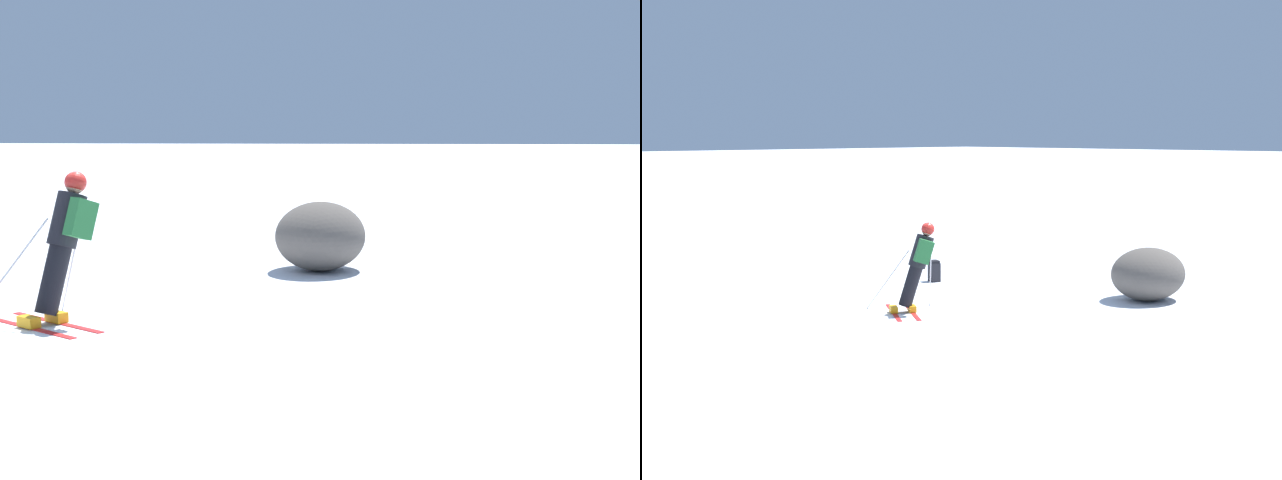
{
  "view_description": "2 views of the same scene",
  "coord_description": "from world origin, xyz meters",
  "views": [
    {
      "loc": [
        10.75,
        4.45,
        2.2
      ],
      "look_at": [
        1.46,
        3.22,
        1.06
      ],
      "focal_mm": 50.0,
      "sensor_mm": 36.0,
      "label": 1
    },
    {
      "loc": [
        12.37,
        12.83,
        3.45
      ],
      "look_at": [
        0.98,
        1.34,
        1.5
      ],
      "focal_mm": 50.0,
      "sensor_mm": 36.0,
      "label": 2
    }
  ],
  "objects": [
    {
      "name": "skier",
      "position": [
        1.03,
        0.18,
        0.98
      ],
      "size": [
        1.48,
        1.67,
        1.78
      ],
      "rotation": [
        0.0,
        0.0,
        -0.56
      ],
      "color": "red",
      "rests_on": "ground"
    },
    {
      "name": "ground_plane",
      "position": [
        0.0,
        0.0,
        0.0
      ],
      "size": [
        300.0,
        300.0,
        0.0
      ],
      "primitive_type": "plane",
      "color": "white"
    },
    {
      "name": "exposed_boulder_0",
      "position": [
        -3.18,
        2.61,
        0.55
      ],
      "size": [
        1.69,
        1.44,
        1.1
      ],
      "primitive_type": "ellipsoid",
      "color": "#4C4742",
      "rests_on": "ground"
    }
  ]
}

